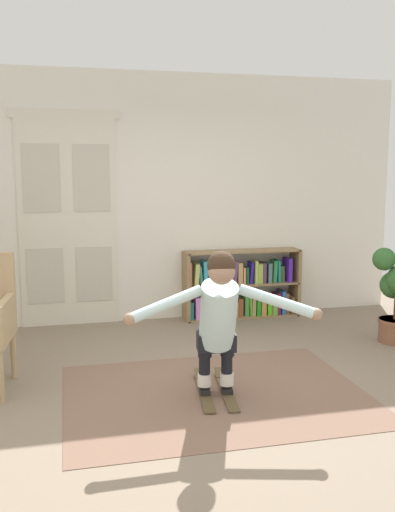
{
  "coord_description": "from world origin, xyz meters",
  "views": [
    {
      "loc": [
        -1.07,
        -3.94,
        1.78
      ],
      "look_at": [
        0.03,
        0.66,
        1.05
      ],
      "focal_mm": 39.06,
      "sensor_mm": 36.0,
      "label": 1
    }
  ],
  "objects": [
    {
      "name": "skis_pair",
      "position": [
        0.06,
        0.19,
        0.02
      ],
      "size": [
        0.37,
        0.82,
        0.07
      ],
      "color": "brown",
      "rests_on": "rug"
    },
    {
      "name": "bookshelf",
      "position": [
        0.99,
        2.39,
        0.36
      ],
      "size": [
        1.43,
        0.3,
        0.82
      ],
      "color": "olive",
      "rests_on": "ground"
    },
    {
      "name": "back_wall",
      "position": [
        0.0,
        2.6,
        1.45
      ],
      "size": [
        6.0,
        0.1,
        2.9
      ],
      "primitive_type": "cube",
      "color": "silver",
      "rests_on": "ground"
    },
    {
      "name": "person_skier",
      "position": [
        0.04,
        0.01,
        0.71
      ],
      "size": [
        1.42,
        0.7,
        1.13
      ],
      "color": "white",
      "rests_on": "skis_pair"
    },
    {
      "name": "ground_plane",
      "position": [
        0.0,
        0.0,
        0.0
      ],
      "size": [
        7.2,
        7.2,
        0.0
      ],
      "primitive_type": "plane",
      "color": "#7F6E5C"
    },
    {
      "name": "rug",
      "position": [
        0.06,
        0.16,
        0.0
      ],
      "size": [
        2.39,
        1.82,
        0.01
      ],
      "primitive_type": "cube",
      "color": "brown",
      "rests_on": "ground"
    },
    {
      "name": "double_door",
      "position": [
        -1.03,
        2.54,
        1.23
      ],
      "size": [
        1.22,
        0.05,
        2.45
      ],
      "color": "beige",
      "rests_on": "ground"
    }
  ]
}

